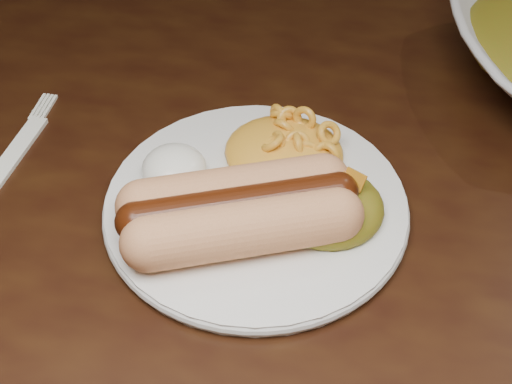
# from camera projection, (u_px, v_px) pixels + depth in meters

# --- Properties ---
(table) EXTENTS (1.60, 0.90, 0.75)m
(table) POSITION_uv_depth(u_px,v_px,m) (300.00, 214.00, 0.72)
(table) COLOR black
(table) RESTS_ON floor
(plate) EXTENTS (0.28, 0.28, 0.01)m
(plate) POSITION_uv_depth(u_px,v_px,m) (256.00, 207.00, 0.59)
(plate) COLOR white
(plate) RESTS_ON table
(hotdog) EXTENTS (0.14, 0.12, 0.04)m
(hotdog) POSITION_uv_depth(u_px,v_px,m) (239.00, 210.00, 0.55)
(hotdog) COLOR #FDB175
(hotdog) RESTS_ON plate
(mac_and_cheese) EXTENTS (0.11, 0.11, 0.04)m
(mac_and_cheese) POSITION_uv_depth(u_px,v_px,m) (284.00, 139.00, 0.60)
(mac_and_cheese) COLOR #E98E41
(mac_and_cheese) RESTS_ON plate
(sour_cream) EXTENTS (0.05, 0.05, 0.03)m
(sour_cream) POSITION_uv_depth(u_px,v_px,m) (173.00, 162.00, 0.59)
(sour_cream) COLOR white
(sour_cream) RESTS_ON plate
(taco_salad) EXTENTS (0.08, 0.08, 0.04)m
(taco_salad) POSITION_uv_depth(u_px,v_px,m) (327.00, 199.00, 0.56)
(taco_salad) COLOR #9E4214
(taco_salad) RESTS_ON plate
(fork) EXTENTS (0.03, 0.13, 0.00)m
(fork) POSITION_uv_depth(u_px,v_px,m) (12.00, 158.00, 0.63)
(fork) COLOR white
(fork) RESTS_ON table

